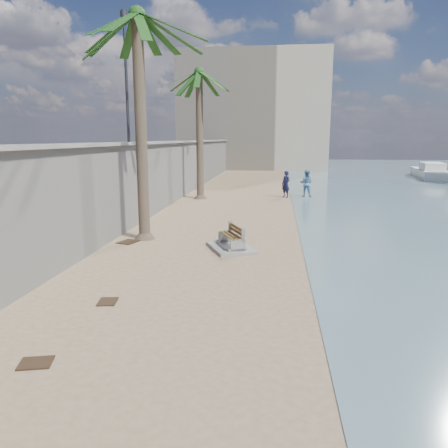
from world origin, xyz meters
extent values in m
plane|color=#9A7D5E|center=(0.00, 0.00, 0.00)|extent=(140.00, 140.00, 0.00)
cube|color=gray|center=(-5.20, 20.00, 1.75)|extent=(0.45, 70.00, 3.50)
cube|color=gray|center=(-5.20, 20.00, 3.55)|extent=(0.80, 70.00, 0.12)
cube|color=#B7AA93|center=(-2.00, 52.00, 7.00)|extent=(18.00, 12.00, 14.00)
cube|color=gray|center=(-0.44, 8.61, 0.05)|extent=(1.95, 2.26, 0.10)
cylinder|color=brown|center=(-3.88, 9.80, 3.99)|extent=(0.42, 0.42, 7.97)
cylinder|color=brown|center=(-3.72, 21.23, 3.84)|extent=(0.44, 0.44, 7.68)
cylinder|color=#2D2D33|center=(-5.10, 12.00, 6.11)|extent=(0.12, 0.12, 5.00)
cylinder|color=#2D2D33|center=(-5.10, 12.00, 8.61)|extent=(0.28, 0.28, 0.25)
imported|color=#131535|center=(1.67, 22.41, 0.98)|extent=(0.85, 0.83, 1.97)
imported|color=#5079A7|center=(3.00, 23.02, 0.96)|extent=(1.05, 0.89, 1.92)
cube|color=#382616|center=(-2.94, 0.46, 0.01)|extent=(0.63, 0.55, 0.03)
cube|color=#382616|center=(-4.31, 9.19, 0.01)|extent=(0.80, 0.89, 0.03)
cube|color=#382616|center=(-2.80, 3.32, 0.01)|extent=(0.50, 0.58, 0.03)
camera|label=1|loc=(1.05, -5.92, 3.76)|focal=35.00mm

